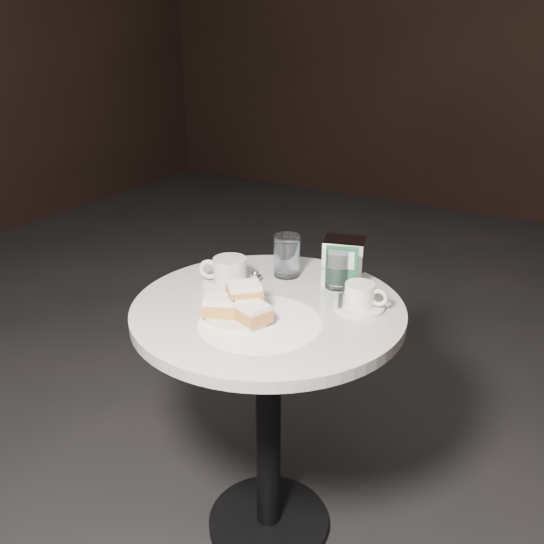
{
  "coord_description": "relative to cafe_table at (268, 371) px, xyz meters",
  "views": [
    {
      "loc": [
        0.71,
        -1.19,
        1.43
      ],
      "look_at": [
        0.0,
        0.02,
        0.83
      ],
      "focal_mm": 40.0,
      "sensor_mm": 36.0,
      "label": 1
    }
  ],
  "objects": [
    {
      "name": "ground",
      "position": [
        0.0,
        0.0,
        -0.55
      ],
      "size": [
        7.0,
        7.0,
        0.0
      ],
      "primitive_type": "plane",
      "color": "black",
      "rests_on": "ground"
    },
    {
      "name": "cafe_table",
      "position": [
        0.0,
        0.0,
        0.0
      ],
      "size": [
        0.7,
        0.7,
        0.74
      ],
      "color": "black",
      "rests_on": "ground"
    },
    {
      "name": "sugar_spill",
      "position": [
        0.03,
        -0.09,
        0.2
      ],
      "size": [
        0.37,
        0.37,
        0.0
      ],
      "primitive_type": "cylinder",
      "rotation": [
        0.0,
        0.0,
        -0.28
      ],
      "color": "white",
      "rests_on": "cafe_table"
    },
    {
      "name": "beignet_plate",
      "position": [
        -0.02,
        -0.1,
        0.23
      ],
      "size": [
        0.19,
        0.18,
        0.08
      ],
      "rotation": [
        0.0,
        0.0,
        0.07
      ],
      "color": "silver",
      "rests_on": "cafe_table"
    },
    {
      "name": "coffee_cup_left",
      "position": [
        -0.15,
        0.05,
        0.23
      ],
      "size": [
        0.2,
        0.2,
        0.08
      ],
      "rotation": [
        0.0,
        0.0,
        0.38
      ],
      "color": "silver",
      "rests_on": "cafe_table"
    },
    {
      "name": "coffee_cup_right",
      "position": [
        0.21,
        0.1,
        0.23
      ],
      "size": [
        0.15,
        0.15,
        0.07
      ],
      "rotation": [
        0.0,
        0.0,
        0.14
      ],
      "color": "silver",
      "rests_on": "cafe_table"
    },
    {
      "name": "water_glass_left",
      "position": [
        -0.05,
        0.19,
        0.26
      ],
      "size": [
        0.09,
        0.09,
        0.12
      ],
      "rotation": [
        0.0,
        0.0,
        -0.34
      ],
      "color": "white",
      "rests_on": "cafe_table"
    },
    {
      "name": "water_glass_right",
      "position": [
        0.1,
        0.2,
        0.25
      ],
      "size": [
        0.08,
        0.08,
        0.11
      ],
      "rotation": [
        0.0,
        0.0,
        -0.14
      ],
      "color": "white",
      "rests_on": "cafe_table"
    },
    {
      "name": "napkin_dispenser",
      "position": [
        0.11,
        0.23,
        0.26
      ],
      "size": [
        0.13,
        0.12,
        0.13
      ],
      "rotation": [
        0.0,
        0.0,
        0.29
      ],
      "color": "silver",
      "rests_on": "cafe_table"
    }
  ]
}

